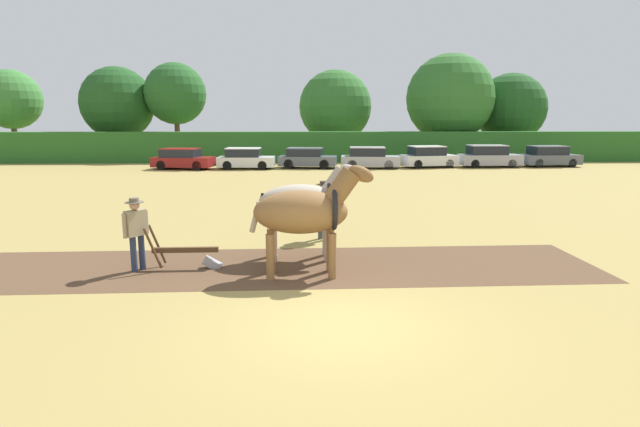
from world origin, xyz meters
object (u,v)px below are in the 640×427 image
at_px(farmer_beside_team, 324,205).
at_px(draft_horse_lead_left, 306,212).
at_px(parked_car_center_left, 307,158).
at_px(tree_far_left, 11,100).
at_px(parked_car_center, 369,158).
at_px(tree_center_left, 175,94).
at_px(parked_car_center_right, 428,157).
at_px(parked_car_far_right, 549,156).
at_px(parked_car_left, 245,159).
at_px(tree_center_right, 450,98).
at_px(parked_car_right, 489,157).
at_px(farmer_at_plow, 136,228).
at_px(parked_car_far_left, 183,159).
at_px(draft_horse_lead_right, 304,203).
at_px(tree_left, 117,103).
at_px(tree_right, 510,109).
at_px(plow, 191,255).
at_px(tree_center, 335,107).

bearing_deg(farmer_beside_team, draft_horse_lead_left, -154.92).
bearing_deg(parked_car_center_left, tree_far_left, 168.98).
relative_size(draft_horse_lead_left, parked_car_center, 0.67).
bearing_deg(tree_center_left, parked_car_center_right, -22.52).
xyz_separation_m(parked_car_center_left, parked_car_far_right, (17.69, 0.53, 0.03)).
distance_m(tree_center_left, parked_car_left, 12.08).
bearing_deg(tree_center_right, parked_car_center_right, -114.67).
bearing_deg(parked_car_center, parked_car_right, 9.51).
relative_size(farmer_at_plow, parked_car_far_left, 0.40).
distance_m(parked_car_far_left, parked_car_left, 4.33).
bearing_deg(parked_car_center_left, tree_center_right, 41.96).
height_order(draft_horse_lead_right, parked_car_center_left, draft_horse_lead_right).
relative_size(farmer_at_plow, parked_car_center_left, 0.41).
height_order(tree_center_right, parked_car_center, tree_center_right).
relative_size(tree_left, draft_horse_lead_left, 2.77).
bearing_deg(tree_right, parked_car_center, -144.33).
bearing_deg(tree_left, plow, -68.06).
height_order(plow, parked_car_center, parked_car_center).
height_order(tree_right, parked_car_center_left, tree_right).
relative_size(tree_left, parked_car_far_left, 1.80).
xyz_separation_m(plow, parked_car_center, (7.34, 23.59, 0.39)).
distance_m(parked_car_center_right, parked_car_right, 4.43).
bearing_deg(parked_car_center_left, tree_left, 159.35).
distance_m(tree_left, farmer_at_plow, 35.32).
bearing_deg(parked_car_far_left, tree_far_left, 159.93).
distance_m(tree_center_left, plow, 33.65).
height_order(tree_center_right, parked_car_left, tree_center_right).
bearing_deg(parked_car_center_right, parked_car_far_left, 172.42).
distance_m(tree_center_right, parked_car_center_left, 15.58).
height_order(tree_center_right, draft_horse_lead_right, tree_center_right).
xyz_separation_m(tree_center_right, tree_right, (5.98, 1.50, -0.86)).
relative_size(tree_center, parked_car_far_left, 1.79).
height_order(plow, parked_car_left, parked_car_left).
bearing_deg(tree_center_left, farmer_beside_team, -68.95).
relative_size(tree_center_left, farmer_at_plow, 4.70).
height_order(tree_center_left, parked_car_center, tree_center_left).
bearing_deg(draft_horse_lead_left, parked_car_center_right, 68.91).
bearing_deg(tree_center_left, parked_car_right, -18.48).
height_order(tree_center_right, tree_right, tree_center_right).
bearing_deg(tree_far_left, parked_car_left, -23.98).
distance_m(tree_right, farmer_beside_team, 35.97).
relative_size(draft_horse_lead_right, parked_car_right, 0.63).
bearing_deg(tree_center_left, parked_car_far_left, -74.62).
relative_size(tree_left, tree_center_left, 0.97).
bearing_deg(parked_car_right, tree_right, 60.26).
distance_m(tree_left, parked_car_far_right, 35.14).
xyz_separation_m(tree_center_right, draft_horse_lead_left, (-12.66, -32.78, -3.70)).
bearing_deg(parked_car_right, parked_car_center_right, -179.25).
bearing_deg(tree_center_right, parked_car_center_left, -146.39).
bearing_deg(tree_center_left, draft_horse_lead_left, -71.78).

